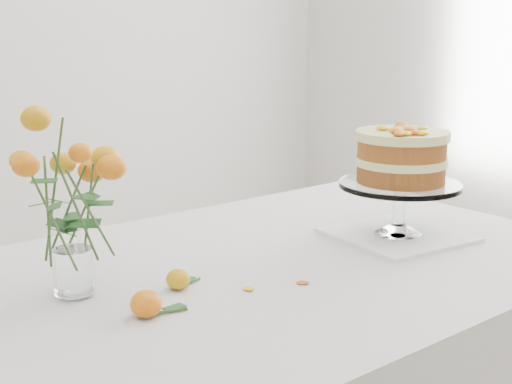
# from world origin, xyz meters

# --- Properties ---
(table) EXTENTS (1.43, 0.93, 0.76)m
(table) POSITION_xyz_m (0.00, 0.00, 0.67)
(table) COLOR tan
(table) RESTS_ON ground
(napkin) EXTENTS (0.31, 0.31, 0.01)m
(napkin) POSITION_xyz_m (0.36, -0.05, 0.76)
(napkin) COLOR white
(napkin) RESTS_ON table
(cake_stand) EXTENTS (0.28, 0.28, 0.25)m
(cake_stand) POSITION_xyz_m (0.36, -0.05, 0.93)
(cake_stand) COLOR white
(cake_stand) RESTS_ON napkin
(rose_vase) EXTENTS (0.28, 0.28, 0.36)m
(rose_vase) POSITION_xyz_m (-0.38, 0.08, 0.97)
(rose_vase) COLOR white
(rose_vase) RESTS_ON table
(loose_rose_near) EXTENTS (0.08, 0.05, 0.04)m
(loose_rose_near) POSITION_xyz_m (-0.22, -0.01, 0.78)
(loose_rose_near) COLOR orange
(loose_rose_near) RESTS_ON table
(loose_rose_far) EXTENTS (0.10, 0.05, 0.05)m
(loose_rose_far) POSITION_xyz_m (-0.33, -0.09, 0.78)
(loose_rose_far) COLOR orange
(loose_rose_far) RESTS_ON table
(stray_petal_a) EXTENTS (0.03, 0.02, 0.00)m
(stray_petal_a) POSITION_xyz_m (-0.12, -0.10, 0.76)
(stray_petal_a) COLOR yellow
(stray_petal_a) RESTS_ON table
(stray_petal_b) EXTENTS (0.03, 0.02, 0.00)m
(stray_petal_b) POSITION_xyz_m (-0.02, -0.14, 0.76)
(stray_petal_b) COLOR yellow
(stray_petal_b) RESTS_ON table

